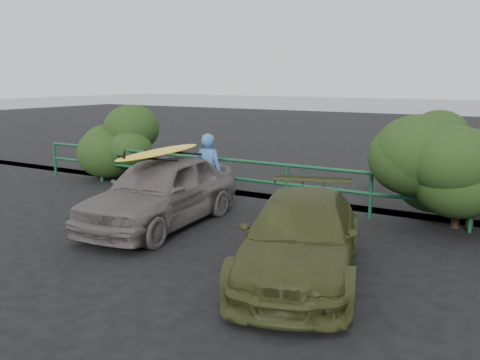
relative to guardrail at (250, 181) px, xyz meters
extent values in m
plane|color=black|center=(0.00, -5.00, -0.52)|extent=(80.00, 80.00, 0.00)
imported|color=#645A59|center=(-0.49, -2.73, 0.20)|extent=(2.15, 4.38, 1.44)
imported|color=#393F1C|center=(3.16, -3.84, 0.09)|extent=(2.97, 4.53, 1.22)
imported|color=#3E72BB|center=(-0.42, -1.14, 0.36)|extent=(0.70, 0.51, 1.77)
ellipsoid|color=yellow|center=(-0.49, -2.73, 1.00)|extent=(0.89, 2.85, 0.08)
camera|label=1|loc=(6.44, -10.96, 2.46)|focal=40.00mm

